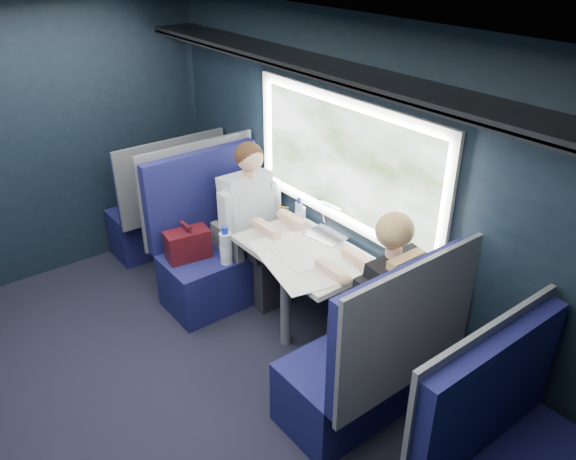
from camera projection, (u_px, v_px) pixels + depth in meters
ground at (181, 395)px, 3.74m from camera, size 2.80×4.20×0.01m
room_shell at (160, 191)px, 3.05m from camera, size 3.00×4.40×2.40m
table at (303, 260)px, 3.98m from camera, size 0.62×1.00×0.74m
seat_bay_near at (217, 249)px, 4.60m from camera, size 1.04×0.62×1.26m
seat_bay_far at (370, 365)px, 3.39m from camera, size 1.04×0.62×1.26m
seat_row_front at (167, 210)px, 5.26m from camera, size 1.04×0.51×1.16m
man at (255, 215)px, 4.48m from camera, size 0.53×0.56×1.32m
woman at (383, 295)px, 3.49m from camera, size 0.53×0.56×1.32m
papers at (303, 259)px, 3.84m from camera, size 0.69×0.86×0.01m
laptop at (332, 227)px, 4.13m from camera, size 0.27×0.33×0.22m
bottle_small at (299, 212)px, 4.29m from camera, size 0.06×0.06×0.20m
cup at (301, 213)px, 4.36m from camera, size 0.07×0.07×0.10m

